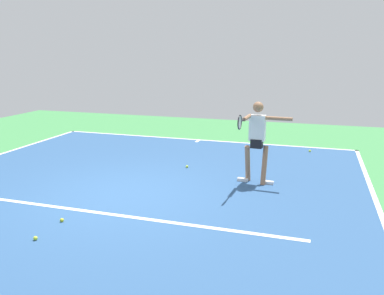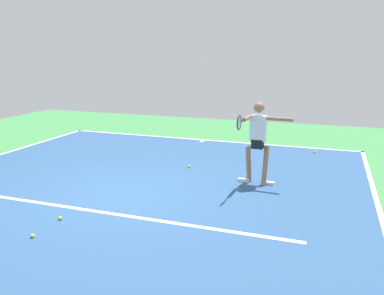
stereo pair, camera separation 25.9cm
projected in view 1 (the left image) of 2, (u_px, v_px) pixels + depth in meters
ground_plane at (123, 195)px, 8.02m from camera, size 19.57×19.57×0.00m
court_surface at (123, 195)px, 8.02m from camera, size 9.88×11.06×0.00m
court_line_baseline_near at (199, 140)px, 13.10m from camera, size 9.88×0.10×0.01m
court_line_service at (98, 212)px, 7.12m from camera, size 7.41×0.10×0.01m
court_line_centre_mark at (197, 141)px, 12.92m from camera, size 0.10×0.30×0.01m
tennis_player at (257, 137)px, 8.50m from camera, size 1.14×1.22×1.82m
tennis_ball_far_corner at (310, 151)px, 11.50m from camera, size 0.07×0.07×0.07m
tennis_ball_centre_court at (187, 167)px, 9.90m from camera, size 0.07×0.07×0.07m
tennis_ball_near_service_line at (62, 220)px, 6.72m from camera, size 0.07×0.07×0.07m
tennis_ball_by_baseline at (35, 238)px, 6.06m from camera, size 0.07×0.07×0.07m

